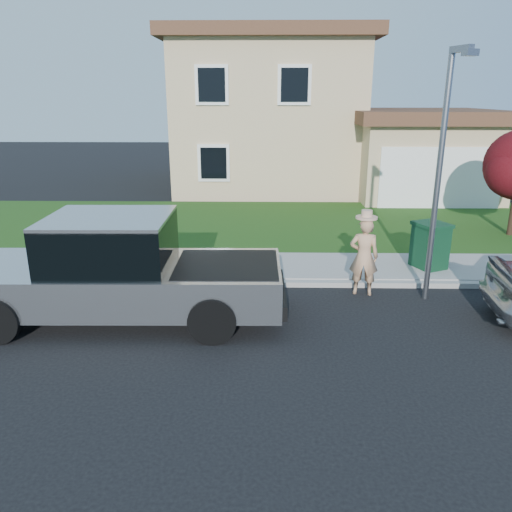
{
  "coord_description": "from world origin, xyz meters",
  "views": [
    {
      "loc": [
        -0.11,
        -7.92,
        4.22
      ],
      "look_at": [
        -0.28,
        1.43,
        1.2
      ],
      "focal_mm": 35.0,
      "sensor_mm": 36.0,
      "label": 1
    }
  ],
  "objects": [
    {
      "name": "house",
      "position": [
        1.31,
        16.38,
        3.17
      ],
      "size": [
        14.0,
        11.3,
        6.85
      ],
      "color": "tan",
      "rests_on": "ground"
    },
    {
      "name": "lawn",
      "position": [
        1.0,
        8.5,
        0.05
      ],
      "size": [
        40.0,
        7.0,
        0.1
      ],
      "primitive_type": "cube",
      "color": "#1C4212",
      "rests_on": "ground"
    },
    {
      "name": "sidewalk",
      "position": [
        1.0,
        4.0,
        0.07
      ],
      "size": [
        40.0,
        2.0,
        0.15
      ],
      "primitive_type": "cube",
      "color": "gray",
      "rests_on": "ground"
    },
    {
      "name": "street_lamp",
      "position": [
        3.41,
        2.17,
        2.9
      ],
      "size": [
        0.37,
        0.66,
        5.09
      ],
      "rotation": [
        0.0,
        0.0,
        0.31
      ],
      "color": "slate",
      "rests_on": "ground"
    },
    {
      "name": "curb",
      "position": [
        1.0,
        2.9,
        0.06
      ],
      "size": [
        40.0,
        0.2,
        0.12
      ],
      "primitive_type": "cube",
      "color": "gray",
      "rests_on": "ground"
    },
    {
      "name": "woman",
      "position": [
        2.06,
        2.46,
        0.9
      ],
      "size": [
        0.69,
        0.52,
        1.9
      ],
      "rotation": [
        0.0,
        0.0,
        2.97
      ],
      "color": "tan",
      "rests_on": "ground"
    },
    {
      "name": "pickup_truck",
      "position": [
        -2.9,
        1.08,
        0.97
      ],
      "size": [
        6.36,
        2.45,
        2.08
      ],
      "rotation": [
        0.0,
        0.0,
        0.01
      ],
      "color": "black",
      "rests_on": "ground"
    },
    {
      "name": "ground",
      "position": [
        0.0,
        0.0,
        0.0
      ],
      "size": [
        80.0,
        80.0,
        0.0
      ],
      "primitive_type": "plane",
      "color": "black",
      "rests_on": "ground"
    },
    {
      "name": "trash_bin",
      "position": [
        3.95,
        3.88,
        0.72
      ],
      "size": [
        0.96,
        1.01,
        1.13
      ],
      "rotation": [
        0.0,
        0.0,
        0.43
      ],
      "color": "#0E341D",
      "rests_on": "sidewalk"
    }
  ]
}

